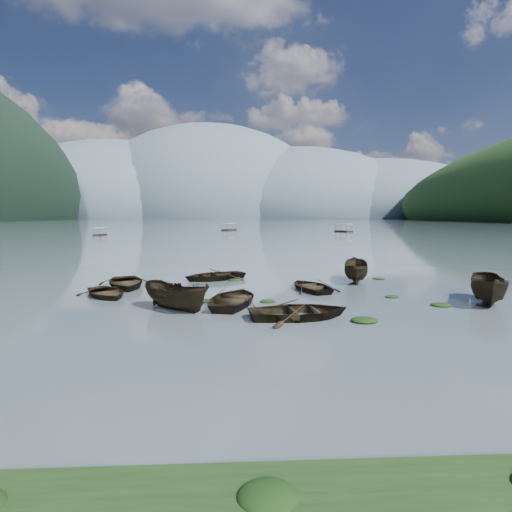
{
  "coord_description": "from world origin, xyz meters",
  "views": [
    {
      "loc": [
        -1.53,
        -18.46,
        5.05
      ],
      "look_at": [
        0.0,
        12.0,
        2.0
      ],
      "focal_mm": 28.0,
      "sensor_mm": 36.0,
      "label": 1
    }
  ],
  "objects_px": {
    "rowboat_0": "(106,296)",
    "pontoon_left": "(100,235)",
    "rowboat_3": "(311,290)",
    "pontoon_centre": "(229,230)"
  },
  "relations": [
    {
      "from": "rowboat_0",
      "to": "pontoon_left",
      "type": "xyz_separation_m",
      "value": [
        -27.74,
        82.17,
        0.0
      ]
    },
    {
      "from": "rowboat_0",
      "to": "pontoon_left",
      "type": "bearing_deg",
      "value": 73.37
    },
    {
      "from": "rowboat_3",
      "to": "pontoon_centre",
      "type": "xyz_separation_m",
      "value": [
        -7.58,
        116.05,
        0.0
      ]
    },
    {
      "from": "rowboat_0",
      "to": "pontoon_centre",
      "type": "relative_size",
      "value": 0.66
    },
    {
      "from": "rowboat_0",
      "to": "pontoon_left",
      "type": "relative_size",
      "value": 0.82
    },
    {
      "from": "rowboat_3",
      "to": "pontoon_centre",
      "type": "relative_size",
      "value": 0.68
    },
    {
      "from": "rowboat_3",
      "to": "pontoon_centre",
      "type": "height_order",
      "value": "pontoon_centre"
    },
    {
      "from": "pontoon_left",
      "to": "rowboat_3",
      "type": "bearing_deg",
      "value": -62.12
    },
    {
      "from": "rowboat_3",
      "to": "pontoon_centre",
      "type": "distance_m",
      "value": 116.29
    },
    {
      "from": "pontoon_left",
      "to": "pontoon_centre",
      "type": "height_order",
      "value": "pontoon_centre"
    }
  ]
}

